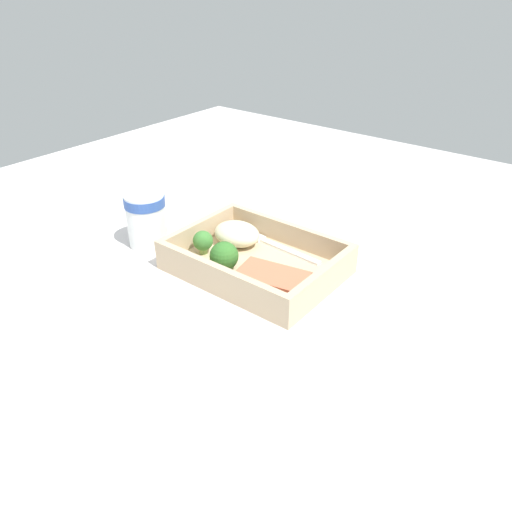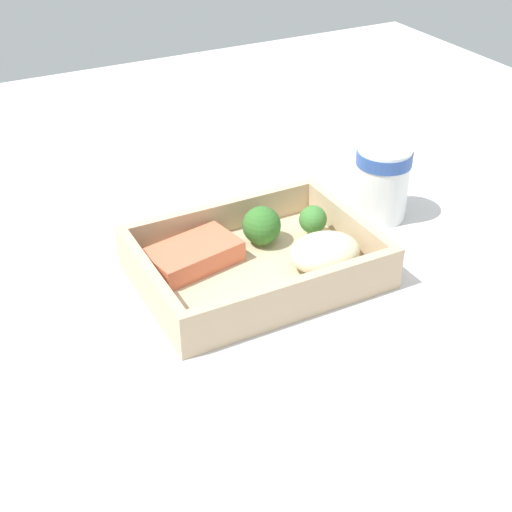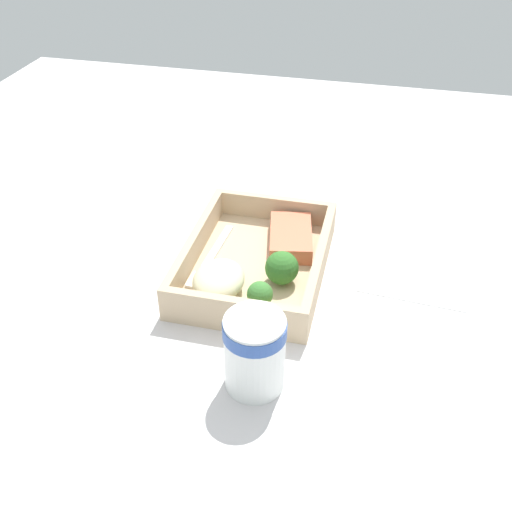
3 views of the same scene
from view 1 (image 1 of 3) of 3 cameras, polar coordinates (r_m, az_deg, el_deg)
ground_plane at (r=82.78cm, az=-0.00°, el=-2.22°), size 160.00×160.00×2.00cm
takeout_tray at (r=81.94cm, az=-0.00°, el=-1.27°), size 26.54×19.39×1.20cm
tray_rim at (r=80.63cm, az=-0.00°, el=0.28°), size 26.54×19.39×3.92cm
salmon_fillet at (r=75.21cm, az=1.85°, el=-2.79°), size 11.53×8.06×2.48cm
mashed_potatoes at (r=86.92cm, az=-2.20°, el=2.57°), size 8.44×6.92×3.80cm
broccoli_floret_1 at (r=79.26cm, az=-3.67°, el=-0.03°), size 4.64×4.64×4.73cm
broccoli_floret_2 at (r=84.03cm, az=-6.08°, el=1.69°), size 3.41×3.41×4.12cm
fork at (r=86.56cm, az=2.41°, el=1.17°), size 15.87×2.63×0.44cm
paper_cup at (r=89.67cm, az=-12.44°, el=4.40°), size 7.08×7.08×9.69cm
receipt_slip at (r=67.90cm, az=-10.16°, el=-9.93°), size 9.51×15.90×0.24cm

